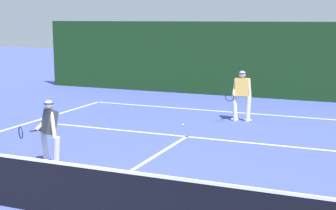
% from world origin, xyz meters
% --- Properties ---
extents(court_line_baseline_far, '(10.90, 0.10, 0.01)m').
position_xyz_m(court_line_baseline_far, '(0.00, 10.53, 0.00)').
color(court_line_baseline_far, white).
rests_on(court_line_baseline_far, ground_plane).
extents(court_line_service, '(8.89, 0.10, 0.01)m').
position_xyz_m(court_line_service, '(0.00, 6.33, 0.00)').
color(court_line_service, white).
rests_on(court_line_service, ground_plane).
extents(court_line_centre, '(0.10, 6.40, 0.01)m').
position_xyz_m(court_line_centre, '(0.00, 3.20, 0.00)').
color(court_line_centre, white).
rests_on(court_line_centre, ground_plane).
extents(tennis_net, '(11.94, 0.09, 1.08)m').
position_xyz_m(tennis_net, '(0.00, 0.00, 0.51)').
color(tennis_net, '#1E4723').
rests_on(tennis_net, ground_plane).
extents(player_near, '(1.15, 0.80, 1.56)m').
position_xyz_m(player_near, '(-1.90, 2.41, 0.85)').
color(player_near, silver).
rests_on(player_near, ground_plane).
extents(player_far, '(0.75, 0.85, 1.69)m').
position_xyz_m(player_far, '(0.89, 9.11, 0.93)').
color(player_far, silver).
rests_on(player_far, ground_plane).
extents(tennis_ball, '(0.07, 0.07, 0.07)m').
position_xyz_m(tennis_ball, '(-0.63, 7.66, 0.03)').
color(tennis_ball, '#D1E033').
rests_on(tennis_ball, ground_plane).
extents(back_fence_windscreen, '(20.29, 0.12, 3.24)m').
position_xyz_m(back_fence_windscreen, '(0.00, 14.22, 1.62)').
color(back_fence_windscreen, '#153415').
rests_on(back_fence_windscreen, ground_plane).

